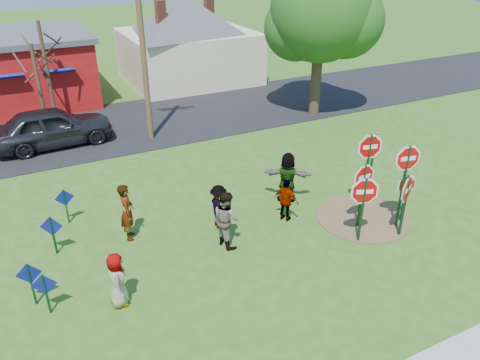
% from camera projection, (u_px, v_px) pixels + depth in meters
% --- Properties ---
extents(ground, '(120.00, 120.00, 0.00)m').
position_uv_depth(ground, '(232.00, 236.00, 15.12)').
color(ground, '#325819').
rests_on(ground, ground).
extents(road, '(120.00, 7.50, 0.04)m').
position_uv_depth(road, '(136.00, 123.00, 24.23)').
color(road, black).
rests_on(road, ground).
extents(dirt_patch, '(3.20, 3.20, 0.03)m').
position_uv_depth(dirt_patch, '(362.00, 217.00, 16.11)').
color(dirt_patch, brown).
rests_on(dirt_patch, ground).
extents(red_building, '(9.40, 7.69, 3.90)m').
position_uv_depth(red_building, '(5.00, 70.00, 26.28)').
color(red_building, maroon).
rests_on(red_building, ground).
extents(cream_house, '(9.40, 9.40, 6.50)m').
position_uv_depth(cream_house, '(187.00, 36.00, 30.22)').
color(cream_house, beige).
rests_on(cream_house, ground).
extents(stop_sign_a, '(1.12, 0.45, 2.39)m').
position_uv_depth(stop_sign_a, '(364.00, 197.00, 14.16)').
color(stop_sign_a, '#0F381D').
rests_on(stop_sign_a, ground).
extents(stop_sign_b, '(1.15, 0.30, 2.99)m').
position_uv_depth(stop_sign_b, '(369.00, 153.00, 15.66)').
color(stop_sign_b, '#0F381D').
rests_on(stop_sign_b, ground).
extents(stop_sign_c, '(1.12, 0.28, 3.09)m').
position_uv_depth(stop_sign_c, '(406.00, 168.00, 14.63)').
color(stop_sign_c, '#0F381D').
rests_on(stop_sign_c, ground).
extents(stop_sign_d, '(0.98, 0.49, 2.67)m').
position_uv_depth(stop_sign_d, '(374.00, 149.00, 16.54)').
color(stop_sign_d, '#0F381D').
rests_on(stop_sign_d, ground).
extents(stop_sign_e, '(1.07, 0.50, 2.27)m').
position_uv_depth(stop_sign_e, '(406.00, 194.00, 14.48)').
color(stop_sign_e, '#0F381D').
rests_on(stop_sign_e, ground).
extents(stop_sign_f, '(0.91, 0.20, 1.88)m').
position_uv_depth(stop_sign_f, '(406.00, 188.00, 15.32)').
color(stop_sign_f, '#0F381D').
rests_on(stop_sign_f, ground).
extents(stop_sign_g, '(1.10, 0.09, 2.42)m').
position_uv_depth(stop_sign_g, '(363.00, 182.00, 14.87)').
color(stop_sign_g, '#0F381D').
rests_on(stop_sign_g, ground).
extents(blue_diamond_a, '(0.62, 0.16, 1.24)m').
position_uv_depth(blue_diamond_a, '(45.00, 289.00, 11.70)').
color(blue_diamond_a, '#0F381D').
rests_on(blue_diamond_a, ground).
extents(blue_diamond_b, '(0.63, 0.09, 1.31)m').
position_uv_depth(blue_diamond_b, '(30.00, 279.00, 11.97)').
color(blue_diamond_b, '#0F381D').
rests_on(blue_diamond_b, ground).
extents(blue_diamond_c, '(0.62, 0.28, 1.32)m').
position_uv_depth(blue_diamond_c, '(52.00, 231.00, 13.93)').
color(blue_diamond_c, '#0F381D').
rests_on(blue_diamond_c, ground).
extents(blue_diamond_d, '(0.61, 0.06, 1.28)m').
position_uv_depth(blue_diamond_d, '(65.00, 202.00, 15.48)').
color(blue_diamond_d, '#0F381D').
rests_on(blue_diamond_d, ground).
extents(person_a, '(0.63, 0.84, 1.56)m').
position_uv_depth(person_a, '(117.00, 280.00, 11.99)').
color(person_a, '#495592').
rests_on(person_a, ground).
extents(person_b, '(0.60, 0.78, 1.91)m').
position_uv_depth(person_b, '(127.00, 212.00, 14.63)').
color(person_b, '#226C62').
rests_on(person_b, ground).
extents(person_c, '(0.84, 1.00, 1.85)m').
position_uv_depth(person_c, '(226.00, 219.00, 14.34)').
color(person_c, brown).
rests_on(person_c, ground).
extents(person_d, '(0.62, 1.02, 1.52)m').
position_uv_depth(person_d, '(219.00, 207.00, 15.29)').
color(person_d, '#313136').
rests_on(person_d, ground).
extents(person_e, '(0.78, 0.95, 1.51)m').
position_uv_depth(person_e, '(286.00, 200.00, 15.66)').
color(person_e, '#492B51').
rests_on(person_e, ground).
extents(person_f, '(1.74, 1.45, 1.88)m').
position_uv_depth(person_f, '(287.00, 177.00, 16.78)').
color(person_f, '#1D4D2C').
rests_on(person_f, ground).
extents(suv, '(5.37, 2.42, 1.79)m').
position_uv_depth(suv, '(52.00, 127.00, 21.23)').
color(suv, '#2D2D32').
rests_on(suv, road).
extents(utility_pole, '(2.01, 0.51, 8.28)m').
position_uv_depth(utility_pole, '(143.00, 46.00, 20.41)').
color(utility_pole, '#4C3823').
rests_on(utility_pole, ground).
extents(leafy_tree, '(5.56, 5.08, 7.91)m').
position_uv_depth(leafy_tree, '(323.00, 16.00, 23.21)').
color(leafy_tree, '#382819').
rests_on(leafy_tree, ground).
extents(bare_tree_east, '(1.80, 1.80, 5.13)m').
position_uv_depth(bare_tree_east, '(45.00, 59.00, 22.75)').
color(bare_tree_east, '#382819').
rests_on(bare_tree_east, ground).
extents(bare_tree_extra, '(1.80, 1.80, 4.30)m').
position_uv_depth(bare_tree_extra, '(37.00, 77.00, 21.89)').
color(bare_tree_extra, '#382819').
rests_on(bare_tree_extra, ground).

